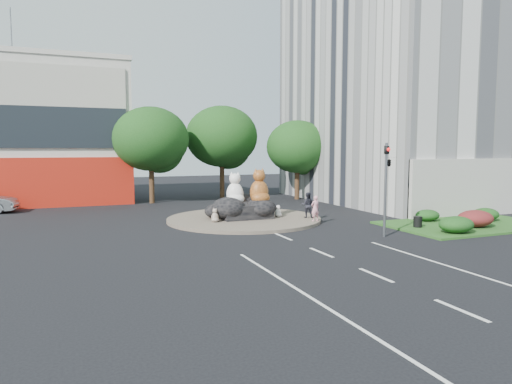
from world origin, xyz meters
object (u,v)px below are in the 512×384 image
cat_white (235,188)px  kitten_calico (215,215)px  litter_bin (418,222)px  kitten_white (278,211)px  pedestrian_pink (315,208)px  cat_tabby (259,186)px  pedestrian_dark (307,205)px

cat_white → kitten_calico: size_ratio=2.45×
cat_white → litter_bin: cat_white is taller
cat_white → litter_bin: (8.93, -6.78, -1.73)m
kitten_white → litter_bin: size_ratio=1.29×
kitten_calico → litter_bin: kitten_calico is taller
kitten_white → pedestrian_pink: (1.40, -2.45, 0.39)m
kitten_calico → pedestrian_pink: size_ratio=0.55×
kitten_white → cat_white: bearing=154.8°
kitten_calico → kitten_white: kitten_calico is taller
kitten_calico → kitten_white: size_ratio=1.07×
kitten_calico → cat_tabby: bearing=41.7°
cat_white → pedestrian_dark: (4.46, -1.57, -1.13)m
cat_white → pedestrian_dark: 4.86m
cat_white → cat_tabby: size_ratio=0.90×
cat_white → kitten_calico: bearing=-123.6°
cat_white → litter_bin: 11.35m
cat_white → cat_tabby: (1.55, -0.36, 0.11)m
kitten_white → litter_bin: bearing=-59.8°
pedestrian_dark → cat_tabby: bearing=8.7°
cat_tabby → kitten_calico: (-3.21, -0.64, -1.64)m
kitten_calico → pedestrian_dark: (6.12, -0.58, 0.40)m
pedestrian_pink → pedestrian_dark: size_ratio=0.96×
kitten_calico → litter_bin: size_ratio=1.38×
cat_white → cat_tabby: 1.59m
kitten_calico → kitten_white: bearing=36.2°
cat_tabby → kitten_white: 2.11m
cat_white → kitten_calico: 2.46m
kitten_calico → litter_bin: 12.07m
cat_tabby → pedestrian_pink: 3.97m
kitten_white → pedestrian_dark: 1.98m
cat_tabby → pedestrian_pink: size_ratio=1.48×
kitten_calico → pedestrian_pink: pedestrian_pink is taller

